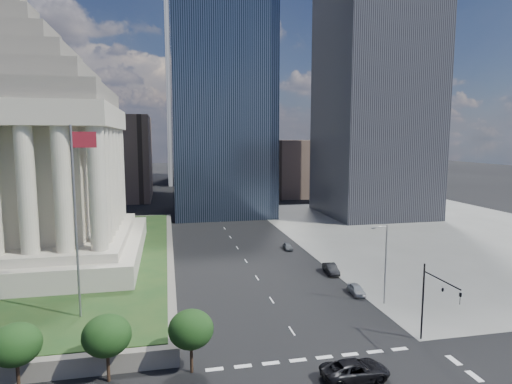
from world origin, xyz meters
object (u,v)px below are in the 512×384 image
object	(u,v)px
parked_sedan_mid	(331,269)
flagpole	(77,211)
parked_sedan_near	(356,289)
street_lamp_north	(384,260)
traffic_signal_ne	(434,296)
parked_sedan_far	(288,246)
war_memorial	(19,133)
pickup_truck	(355,370)

from	to	relation	value
parked_sedan_mid	flagpole	bearing A→B (deg)	-153.21
flagpole	parked_sedan_near	world-z (taller)	flagpole
parked_sedan_near	parked_sedan_mid	bearing A→B (deg)	93.99
flagpole	street_lamp_north	size ratio (longest dim) A/B	2.00
traffic_signal_ne	parked_sedan_far	bearing A→B (deg)	95.11
traffic_signal_ne	street_lamp_north	size ratio (longest dim) A/B	0.80
war_memorial	pickup_truck	bearing A→B (deg)	-46.06
traffic_signal_ne	street_lamp_north	xyz separation A→B (m)	(0.83, 11.30, 0.41)
parked_sedan_mid	parked_sedan_far	bearing A→B (deg)	103.84
street_lamp_north	parked_sedan_mid	world-z (taller)	street_lamp_north
street_lamp_north	pickup_truck	xyz separation A→B (m)	(-10.68, -15.04, -4.83)
war_memorial	traffic_signal_ne	size ratio (longest dim) A/B	4.88
street_lamp_north	war_memorial	bearing A→B (deg)	154.08
pickup_truck	war_memorial	bearing A→B (deg)	41.35
flagpole	traffic_signal_ne	size ratio (longest dim) A/B	2.50
pickup_truck	parked_sedan_far	bearing A→B (deg)	-11.02
flagpole	parked_sedan_mid	distance (m)	38.09
pickup_truck	parked_sedan_far	size ratio (longest dim) A/B	1.67
war_memorial	flagpole	world-z (taller)	war_memorial
traffic_signal_ne	parked_sedan_near	xyz separation A→B (m)	(-1.00, 15.04, -4.59)
traffic_signal_ne	parked_sedan_far	size ratio (longest dim) A/B	2.24
traffic_signal_ne	parked_sedan_mid	size ratio (longest dim) A/B	1.77
street_lamp_north	flagpole	bearing A→B (deg)	-178.37
parked_sedan_near	flagpole	bearing A→B (deg)	-167.93
flagpole	parked_sedan_near	size ratio (longest dim) A/B	5.15
traffic_signal_ne	street_lamp_north	bearing A→B (deg)	85.81
pickup_truck	parked_sedan_near	xyz separation A→B (m)	(8.85, 18.77, -0.17)
street_lamp_north	parked_sedan_far	xyz separation A→B (m)	(-4.33, 27.82, -5.05)
flagpole	parked_sedan_near	distance (m)	35.89
street_lamp_north	pickup_truck	world-z (taller)	street_lamp_north
parked_sedan_far	war_memorial	bearing A→B (deg)	-170.35
parked_sedan_mid	parked_sedan_far	xyz separation A→B (m)	(-2.50, 15.13, -0.14)
flagpole	traffic_signal_ne	xyz separation A→B (m)	(34.33, -10.30, -7.86)
war_memorial	flagpole	bearing A→B (deg)	-63.11
war_memorial	parked_sedan_far	distance (m)	48.01
pickup_truck	parked_sedan_far	xyz separation A→B (m)	(6.35, 42.85, -0.22)
parked_sedan_near	parked_sedan_far	size ratio (longest dim) A/B	1.09
war_memorial	traffic_signal_ne	bearing A→B (deg)	-36.42
war_memorial	street_lamp_north	size ratio (longest dim) A/B	3.90
flagpole	pickup_truck	world-z (taller)	flagpole
traffic_signal_ne	parked_sedan_far	world-z (taller)	traffic_signal_ne
pickup_truck	parked_sedan_mid	distance (m)	29.10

